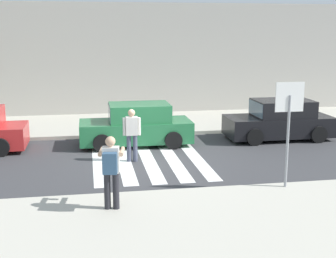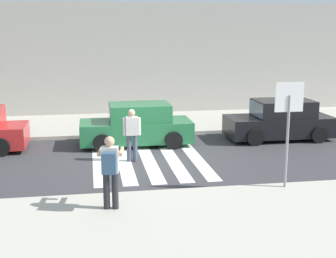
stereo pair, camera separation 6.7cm
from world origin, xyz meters
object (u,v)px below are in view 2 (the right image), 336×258
at_px(stop_sign, 289,111).
at_px(pedestrian_crossing, 132,132).
at_px(parked_car_green, 137,126).
at_px(parked_car_black, 280,121).
at_px(photographer_with_backpack, 110,166).

distance_m(stop_sign, pedestrian_crossing, 5.31).
height_order(stop_sign, pedestrian_crossing, stop_sign).
height_order(parked_car_green, parked_car_black, same).
bearing_deg(parked_car_green, parked_car_black, 0.00).
bearing_deg(stop_sign, parked_car_green, 119.87).
bearing_deg(photographer_with_backpack, stop_sign, 10.07).
height_order(stop_sign, parked_car_green, stop_sign).
xyz_separation_m(stop_sign, photographer_with_backpack, (-4.62, -0.82, -1.00)).
distance_m(photographer_with_backpack, parked_car_green, 6.76).
height_order(pedestrian_crossing, parked_car_black, pedestrian_crossing).
distance_m(pedestrian_crossing, parked_car_green, 2.25).
bearing_deg(pedestrian_crossing, parked_car_green, 80.00).
bearing_deg(parked_car_green, stop_sign, -60.13).
relative_size(stop_sign, pedestrian_crossing, 1.61).
height_order(photographer_with_backpack, parked_car_green, photographer_with_backpack).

